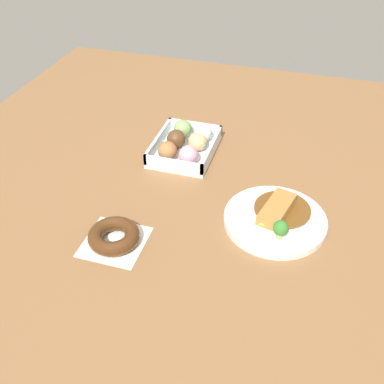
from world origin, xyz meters
TOP-DOWN VIEW (x-y plane):
  - ground_plane at (0.00, 0.00)m, footprint 1.60×1.60m
  - curry_plate at (-0.07, -0.17)m, footprint 0.24×0.24m
  - donut_box at (0.16, 0.12)m, footprint 0.21×0.16m
  - chocolate_ring_donut at (-0.23, 0.16)m, footprint 0.13×0.13m

SIDE VIEW (x-z plane):
  - ground_plane at x=0.00m, z-range 0.00..0.00m
  - curry_plate at x=-0.07m, z-range -0.02..0.05m
  - chocolate_ring_donut at x=-0.23m, z-range 0.00..0.03m
  - donut_box at x=0.16m, z-range 0.00..0.06m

